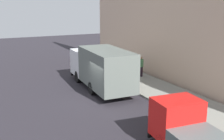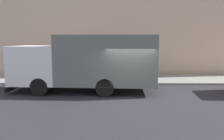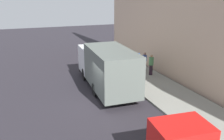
% 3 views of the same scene
% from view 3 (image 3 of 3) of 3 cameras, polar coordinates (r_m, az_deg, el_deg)
% --- Properties ---
extents(ground, '(80.00, 80.00, 0.00)m').
position_cam_3_polar(ground, '(15.44, -2.68, -8.07)').
color(ground, '#28252B').
extents(sidewalk, '(3.67, 30.00, 0.13)m').
position_cam_3_polar(sidewalk, '(17.41, 12.62, -5.18)').
color(sidewalk, gray).
rests_on(sidewalk, ground).
extents(building_facade, '(0.50, 30.00, 12.61)m').
position_cam_3_polar(building_facade, '(17.55, 20.62, 15.30)').
color(building_facade, '#CAA990').
rests_on(building_facade, ground).
extents(large_utility_truck, '(2.95, 8.19, 3.21)m').
position_cam_3_polar(large_utility_truck, '(17.26, -1.39, 0.94)').
color(large_utility_truck, silver).
rests_on(large_utility_truck, ground).
extents(pedestrian_walking, '(0.45, 0.45, 1.68)m').
position_cam_3_polar(pedestrian_walking, '(21.45, 7.80, 2.10)').
color(pedestrian_walking, black).
rests_on(pedestrian_walking, sidewalk).
extents(pedestrian_standing, '(0.50, 0.50, 1.69)m').
position_cam_3_polar(pedestrian_standing, '(18.33, 6.31, -0.50)').
color(pedestrian_standing, black).
rests_on(pedestrian_standing, sidewalk).
extents(pedestrian_third, '(0.56, 0.56, 1.77)m').
position_cam_3_polar(pedestrian_third, '(20.39, 9.36, 1.36)').
color(pedestrian_third, black).
rests_on(pedestrian_third, sidewalk).
extents(traffic_cone_orange, '(0.41, 0.41, 0.59)m').
position_cam_3_polar(traffic_cone_orange, '(21.55, 2.33, 0.71)').
color(traffic_cone_orange, orange).
rests_on(traffic_cone_orange, sidewalk).
extents(street_sign_post, '(0.44, 0.08, 2.52)m').
position_cam_3_polar(street_sign_post, '(17.76, 5.96, 0.95)').
color(street_sign_post, '#4C5156').
rests_on(street_sign_post, sidewalk).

